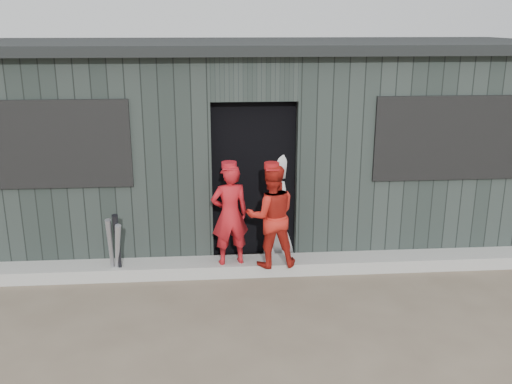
{
  "coord_description": "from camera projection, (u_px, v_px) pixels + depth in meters",
  "views": [
    {
      "loc": [
        -0.48,
        -4.41,
        2.87
      ],
      "look_at": [
        0.0,
        1.8,
        1.0
      ],
      "focal_mm": 40.0,
      "sensor_mm": 36.0,
      "label": 1
    }
  ],
  "objects": [
    {
      "name": "ground",
      "position": [
        272.0,
        357.0,
        5.07
      ],
      "size": [
        80.0,
        80.0,
        0.0
      ],
      "primitive_type": "plane",
      "color": "brown",
      "rests_on": "ground"
    },
    {
      "name": "curb",
      "position": [
        256.0,
        266.0,
        6.79
      ],
      "size": [
        8.0,
        0.36,
        0.15
      ],
      "primitive_type": "cube",
      "color": "#989893",
      "rests_on": "ground"
    },
    {
      "name": "bat_left",
      "position": [
        117.0,
        252.0,
        6.45
      ],
      "size": [
        0.19,
        0.31,
        0.73
      ],
      "primitive_type": "cone",
      "rotation": [
        0.34,
        0.0,
        0.41
      ],
      "color": "#9C9CA4",
      "rests_on": "ground"
    },
    {
      "name": "bat_mid",
      "position": [
        111.0,
        249.0,
        6.45
      ],
      "size": [
        0.09,
        0.25,
        0.79
      ],
      "primitive_type": "cone",
      "rotation": [
        0.23,
        0.0,
        0.1
      ],
      "color": "gray",
      "rests_on": "ground"
    },
    {
      "name": "bat_right",
      "position": [
        118.0,
        247.0,
        6.44
      ],
      "size": [
        0.08,
        0.24,
        0.84
      ],
      "primitive_type": "cone",
      "rotation": [
        0.21,
        0.0,
        0.04
      ],
      "color": "black",
      "rests_on": "ground"
    },
    {
      "name": "player_red_left",
      "position": [
        230.0,
        215.0,
        6.53
      ],
      "size": [
        0.48,
        0.37,
        1.19
      ],
      "primitive_type": "imported",
      "rotation": [
        0.0,
        0.0,
        3.34
      ],
      "color": "#B2151D",
      "rests_on": "curb"
    },
    {
      "name": "player_red_right",
      "position": [
        271.0,
        216.0,
        6.47
      ],
      "size": [
        0.61,
        0.49,
        1.2
      ],
      "primitive_type": "imported",
      "rotation": [
        0.0,
        0.0,
        3.21
      ],
      "color": "#B01F15",
      "rests_on": "curb"
    },
    {
      "name": "player_grey_back",
      "position": [
        279.0,
        203.0,
        7.09
      ],
      "size": [
        0.76,
        0.57,
        1.4
      ],
      "primitive_type": "imported",
      "rotation": [
        0.0,
        0.0,
        3.34
      ],
      "color": "silver",
      "rests_on": "ground"
    },
    {
      "name": "dugout",
      "position": [
        247.0,
        138.0,
        8.05
      ],
      "size": [
        8.3,
        3.3,
        2.62
      ],
      "color": "black",
      "rests_on": "ground"
    }
  ]
}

